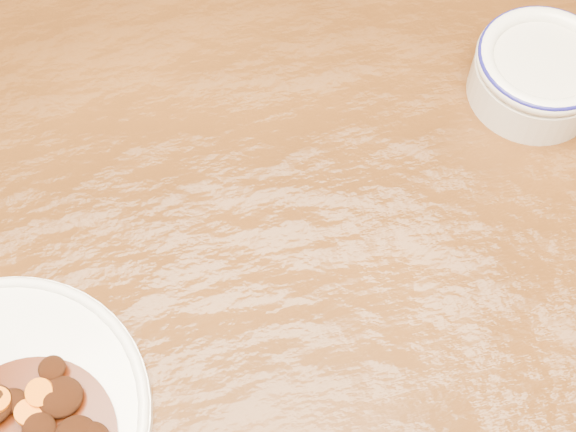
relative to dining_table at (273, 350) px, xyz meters
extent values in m
cube|color=#592F0F|center=(0.00, 0.00, 0.06)|extent=(1.55, 0.99, 0.04)
ellipsoid|color=black|center=(-0.19, 0.00, 0.10)|extent=(0.02, 0.02, 0.01)
ellipsoid|color=black|center=(-0.22, -0.02, 0.10)|extent=(0.02, 0.02, 0.01)
ellipsoid|color=black|center=(-0.18, -0.03, 0.10)|extent=(0.04, 0.04, 0.02)
ellipsoid|color=black|center=(-0.20, -0.05, 0.11)|extent=(0.03, 0.03, 0.01)
cylinder|color=orange|center=(-0.20, -0.02, 0.11)|extent=(0.03, 0.03, 0.01)
cylinder|color=orange|center=(-0.21, -0.03, 0.10)|extent=(0.03, 0.03, 0.01)
cylinder|color=silver|center=(0.33, 0.17, 0.10)|extent=(0.13, 0.13, 0.04)
cylinder|color=beige|center=(0.33, 0.17, 0.13)|extent=(0.10, 0.10, 0.01)
torus|color=silver|center=(0.33, 0.17, 0.13)|extent=(0.13, 0.13, 0.02)
torus|color=navy|center=(0.33, 0.17, 0.14)|extent=(0.13, 0.13, 0.01)
camera|label=1|loc=(-0.06, -0.26, 0.74)|focal=50.00mm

